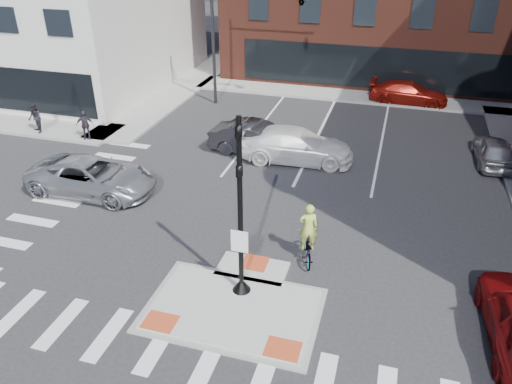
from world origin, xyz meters
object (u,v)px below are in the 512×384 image
(bg_car_silver, at_px, (494,151))
(pedestrian_a, at_px, (35,118))
(silver_suv, at_px, (92,177))
(pedestrian_b, at_px, (85,125))
(cyclist, at_px, (308,241))
(bg_car_dark, at_px, (258,139))
(white_pickup, at_px, (296,145))
(bg_car_red, at_px, (409,93))

(bg_car_silver, relative_size, pedestrian_a, 2.36)
(silver_suv, distance_m, pedestrian_b, 6.18)
(cyclist, bearing_deg, pedestrian_b, -44.03)
(bg_car_dark, bearing_deg, pedestrian_a, 99.44)
(white_pickup, height_order, bg_car_red, white_pickup)
(white_pickup, relative_size, pedestrian_b, 3.61)
(bg_car_dark, xyz_separation_m, pedestrian_b, (-9.48, -1.01, 0.12))
(silver_suv, bearing_deg, cyclist, -102.70)
(bg_car_dark, relative_size, pedestrian_b, 3.17)
(pedestrian_a, bearing_deg, bg_car_red, 66.77)
(silver_suv, bearing_deg, bg_car_silver, -64.84)
(bg_car_red, height_order, cyclist, cyclist)
(cyclist, bearing_deg, pedestrian_a, -39.41)
(bg_car_silver, distance_m, cyclist, 12.73)
(silver_suv, height_order, bg_car_dark, bg_car_dark)
(bg_car_red, xyz_separation_m, pedestrian_b, (-16.65, -11.50, 0.22))
(silver_suv, height_order, cyclist, cyclist)
(silver_suv, relative_size, bg_car_dark, 1.13)
(bg_car_silver, bearing_deg, cyclist, 52.78)
(bg_car_dark, bearing_deg, pedestrian_b, 100.96)
(white_pickup, xyz_separation_m, cyclist, (2.19, -8.00, -0.06))
(silver_suv, xyz_separation_m, bg_car_dark, (5.85, 6.01, 0.04))
(bg_car_red, relative_size, cyclist, 2.19)
(white_pickup, height_order, bg_car_silver, white_pickup)
(silver_suv, distance_m, white_pickup, 9.77)
(pedestrian_a, distance_m, pedestrian_b, 3.17)
(bg_car_silver, relative_size, pedestrian_b, 2.55)
(bg_car_dark, xyz_separation_m, bg_car_red, (7.17, 10.49, -0.10))
(white_pickup, relative_size, pedestrian_a, 3.35)
(silver_suv, relative_size, bg_car_red, 1.14)
(bg_car_silver, bearing_deg, bg_car_dark, 8.62)
(bg_car_dark, bearing_deg, silver_suv, 140.62)
(bg_car_red, distance_m, pedestrian_a, 22.91)
(bg_car_silver, relative_size, bg_car_red, 0.81)
(silver_suv, relative_size, pedestrian_a, 3.32)
(white_pickup, xyz_separation_m, pedestrian_a, (-14.66, -0.80, 0.17))
(white_pickup, height_order, cyclist, cyclist)
(silver_suv, xyz_separation_m, pedestrian_a, (-6.79, 5.00, 0.22))
(cyclist, bearing_deg, bg_car_dark, -79.19)
(bg_car_red, xyz_separation_m, pedestrian_a, (-19.81, -11.50, 0.28))
(white_pickup, xyz_separation_m, pedestrian_b, (-11.49, -0.80, 0.11))
(pedestrian_a, height_order, pedestrian_b, pedestrian_a)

